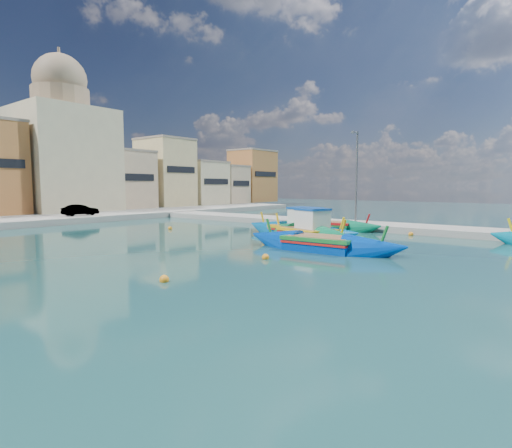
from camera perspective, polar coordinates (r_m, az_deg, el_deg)
ground at (r=16.28m, az=8.03°, el=-7.21°), size 160.00×160.00×0.00m
east_quay at (r=32.91m, az=23.95°, el=-0.78°), size 4.00×70.00×0.50m
north_townhouses at (r=51.54m, az=-28.73°, el=6.39°), size 83.20×7.87×10.19m
church_block at (r=53.71m, az=-25.86°, el=10.09°), size 10.00×10.00×19.10m
quay_street_lamp at (r=34.19m, az=14.13°, el=6.60°), size 1.18×0.16×8.00m
luzzu_turquoise_cabin at (r=28.51m, az=6.19°, el=-0.96°), size 3.34×10.17×3.21m
luzzu_blue_cabin at (r=26.62m, az=7.36°, el=-1.41°), size 4.96×9.36×3.23m
luzzu_cyan_mid at (r=32.63m, az=10.43°, el=-0.43°), size 3.42×8.73×2.52m
luzzu_blue_south at (r=22.38m, az=9.28°, el=-2.99°), size 2.56×9.85×2.82m
mooring_buoys at (r=21.17m, az=-1.06°, el=-3.99°), size 25.15×24.87×0.36m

